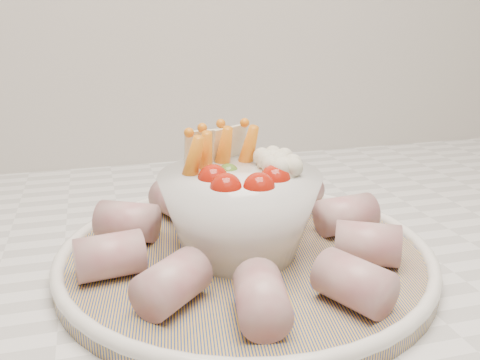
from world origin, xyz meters
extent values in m
cube|color=silver|center=(0.00, 1.45, 0.90)|extent=(2.04, 0.62, 0.04)
cylinder|color=navy|center=(-0.18, 1.39, 0.93)|extent=(0.38, 0.38, 0.01)
torus|color=white|center=(-0.18, 1.39, 0.94)|extent=(0.34, 0.34, 0.01)
sphere|color=#AD190B|center=(-0.20, 1.36, 1.01)|extent=(0.03, 0.03, 0.03)
sphere|color=#AD190B|center=(-0.18, 1.36, 1.01)|extent=(0.03, 0.03, 0.03)
sphere|color=#AD190B|center=(-0.16, 1.37, 1.01)|extent=(0.03, 0.03, 0.03)
sphere|color=#AD190B|center=(-0.21, 1.39, 1.01)|extent=(0.03, 0.03, 0.03)
sphere|color=#4B7226|center=(-0.19, 1.41, 1.00)|extent=(0.02, 0.02, 0.02)
cone|color=orange|center=(-0.21, 1.42, 1.02)|extent=(0.02, 0.04, 0.06)
cone|color=orange|center=(-0.19, 1.43, 1.02)|extent=(0.02, 0.04, 0.06)
cone|color=orange|center=(-0.17, 1.43, 1.02)|extent=(0.03, 0.04, 0.06)
cone|color=orange|center=(-0.22, 1.40, 1.02)|extent=(0.03, 0.04, 0.06)
sphere|color=silver|center=(-0.15, 1.41, 1.01)|extent=(0.03, 0.03, 0.03)
sphere|color=silver|center=(-0.15, 1.38, 1.01)|extent=(0.03, 0.03, 0.03)
cube|color=beige|center=(-0.20, 1.44, 1.02)|extent=(0.04, 0.01, 0.05)
cube|color=beige|center=(-0.18, 1.44, 1.02)|extent=(0.04, 0.03, 0.05)
cylinder|color=#A34A53|center=(-0.07, 1.41, 0.95)|extent=(0.06, 0.04, 0.04)
cylinder|color=#A34A53|center=(-0.09, 1.47, 0.95)|extent=(0.07, 0.06, 0.04)
cylinder|color=#A34A53|center=(-0.16, 1.51, 0.95)|extent=(0.05, 0.06, 0.04)
cylinder|color=#A34A53|center=(-0.22, 1.49, 0.95)|extent=(0.06, 0.07, 0.04)
cylinder|color=#A34A53|center=(-0.28, 1.45, 0.95)|extent=(0.07, 0.06, 0.04)
cylinder|color=#A34A53|center=(-0.30, 1.38, 0.95)|extent=(0.06, 0.04, 0.04)
cylinder|color=#A34A53|center=(-0.26, 1.32, 0.95)|extent=(0.07, 0.06, 0.04)
cylinder|color=#A34A53|center=(-0.20, 1.28, 0.95)|extent=(0.05, 0.06, 0.04)
cylinder|color=#A34A53|center=(-0.12, 1.28, 0.95)|extent=(0.06, 0.07, 0.04)
cylinder|color=#A34A53|center=(-0.08, 1.34, 0.95)|extent=(0.07, 0.06, 0.04)
camera|label=1|loc=(-0.30, 0.97, 1.15)|focal=40.00mm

